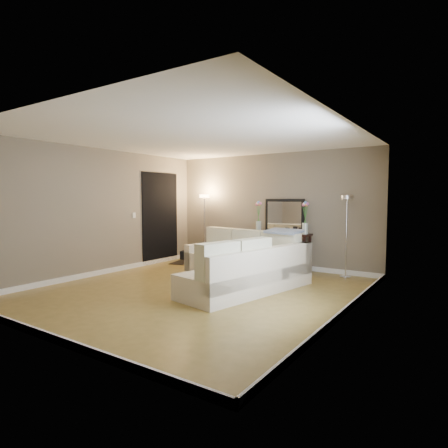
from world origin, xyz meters
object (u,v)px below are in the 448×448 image
Objects in this scene: floor_lamp_lit at (205,214)px; floor_lamp_unlit at (347,220)px; console_table at (277,249)px; sectional_sofa at (242,264)px.

floor_lamp_lit is 3.51m from floor_lamp_unlit.
sectional_sofa is at bearing -89.25° from console_table.
sectional_sofa is 1.81× the size of floor_lamp_lit.
sectional_sofa is 2.28m from floor_lamp_unlit.
console_table is at bearing 90.75° from sectional_sofa.
sectional_sofa is 1.55m from console_table.
floor_lamp_unlit is (1.50, 1.51, 0.81)m from sectional_sofa.
sectional_sofa is at bearing -36.94° from floor_lamp_lit.
floor_lamp_lit reaches higher than floor_lamp_unlit.
sectional_sofa is 2.65m from floor_lamp_lit.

